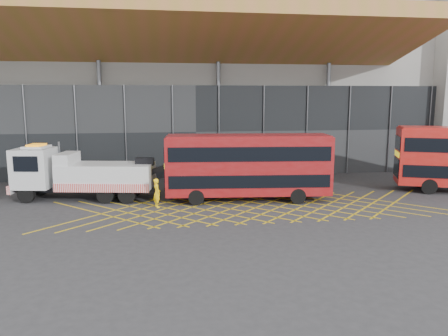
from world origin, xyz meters
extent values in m
plane|color=#2B2B2E|center=(0.00, 0.00, 0.00)|extent=(120.00, 120.00, 0.00)
cube|color=gold|center=(-4.80, 0.00, 0.01)|extent=(7.16, 7.16, 0.01)
cube|color=gold|center=(-4.80, 0.00, 0.01)|extent=(7.16, 7.16, 0.01)
cube|color=gold|center=(-3.20, 0.00, 0.01)|extent=(7.16, 7.16, 0.01)
cube|color=gold|center=(-3.20, 0.00, 0.01)|extent=(7.16, 7.16, 0.01)
cube|color=gold|center=(-1.60, 0.00, 0.01)|extent=(7.16, 7.16, 0.01)
cube|color=gold|center=(-1.60, 0.00, 0.01)|extent=(7.16, 7.16, 0.01)
cube|color=gold|center=(0.00, 0.00, 0.01)|extent=(7.16, 7.16, 0.01)
cube|color=gold|center=(0.00, 0.00, 0.01)|extent=(7.16, 7.16, 0.01)
cube|color=gold|center=(1.60, 0.00, 0.01)|extent=(7.16, 7.16, 0.01)
cube|color=gold|center=(1.60, 0.00, 0.01)|extent=(7.16, 7.16, 0.01)
cube|color=gold|center=(3.20, 0.00, 0.01)|extent=(7.16, 7.16, 0.01)
cube|color=gold|center=(3.20, 0.00, 0.01)|extent=(7.16, 7.16, 0.01)
cube|color=gold|center=(4.80, 0.00, 0.01)|extent=(7.16, 7.16, 0.01)
cube|color=gold|center=(4.80, 0.00, 0.01)|extent=(7.16, 7.16, 0.01)
cube|color=gold|center=(6.40, 0.00, 0.01)|extent=(7.16, 7.16, 0.01)
cube|color=gold|center=(6.40, 0.00, 0.01)|extent=(7.16, 7.16, 0.01)
cube|color=gold|center=(8.00, 0.00, 0.01)|extent=(7.16, 7.16, 0.01)
cube|color=gold|center=(8.00, 0.00, 0.01)|extent=(7.16, 7.16, 0.01)
cube|color=gold|center=(9.60, 0.00, 0.01)|extent=(7.16, 7.16, 0.01)
cube|color=gold|center=(9.60, 0.00, 0.01)|extent=(7.16, 7.16, 0.01)
cube|color=gold|center=(11.20, 0.00, 0.01)|extent=(7.16, 7.16, 0.01)
cube|color=gold|center=(11.20, 0.00, 0.01)|extent=(7.16, 7.16, 0.01)
cube|color=gold|center=(12.80, 0.00, 0.01)|extent=(7.16, 7.16, 0.01)
cube|color=gold|center=(12.80, 0.00, 0.01)|extent=(7.16, 7.16, 0.01)
cube|color=gold|center=(14.40, 0.00, 0.01)|extent=(7.16, 7.16, 0.01)
cube|color=gold|center=(14.40, 0.00, 0.01)|extent=(7.16, 7.16, 0.01)
cube|color=gray|center=(2.00, 19.00, 9.00)|extent=(55.00, 14.00, 18.00)
cube|color=black|center=(2.00, 11.70, 4.00)|extent=(55.00, 0.80, 8.00)
cube|color=olive|center=(0.00, 8.00, 11.50)|extent=(40.00, 11.93, 4.07)
cylinder|color=#595B60|center=(-6.00, 11.50, 5.00)|extent=(0.36, 0.36, 10.00)
cylinder|color=#595B60|center=(4.00, 11.50, 5.00)|extent=(0.36, 0.36, 10.00)
cylinder|color=#595B60|center=(14.00, 11.50, 5.00)|extent=(0.36, 0.36, 10.00)
cube|color=black|center=(-6.26, 4.05, 0.72)|extent=(9.81, 2.74, 0.36)
cube|color=silver|center=(-9.71, 4.66, 2.21)|extent=(2.89, 2.97, 2.68)
cube|color=black|center=(-10.95, 4.88, 2.68)|extent=(0.45, 2.24, 1.13)
cube|color=red|center=(-10.98, 4.89, 0.88)|extent=(0.72, 2.68, 0.57)
cube|color=orange|center=(-9.51, 4.63, 3.79)|extent=(1.13, 1.38, 0.12)
cube|color=silver|center=(-4.84, 3.79, 1.70)|extent=(6.74, 3.66, 1.65)
cube|color=red|center=(-5.07, 2.49, 1.08)|extent=(6.30, 1.18, 0.57)
cube|color=silver|center=(-7.48, 4.26, 2.88)|extent=(1.45, 2.61, 0.72)
cube|color=black|center=(-2.21, 3.32, 2.68)|extent=(1.31, 0.72, 0.51)
cube|color=black|center=(-1.19, 3.14, 2.16)|extent=(2.28, 0.75, 1.11)
cylinder|color=black|center=(-10.10, 3.63, 0.57)|extent=(1.18, 0.55, 1.13)
cylinder|color=black|center=(-9.72, 5.76, 0.57)|extent=(1.18, 0.55, 1.13)
cylinder|color=black|center=(-3.41, 2.44, 0.57)|extent=(1.18, 0.55, 1.13)
cylinder|color=black|center=(-3.03, 4.57, 0.57)|extent=(1.18, 0.55, 1.13)
cylinder|color=#595B60|center=(-8.21, 5.44, 2.78)|extent=(0.14, 0.14, 2.27)
cube|color=maroon|center=(4.74, 2.08, 2.48)|extent=(11.26, 3.57, 3.90)
cube|color=black|center=(4.74, 2.08, 1.56)|extent=(10.82, 3.59, 0.86)
cube|color=black|center=(4.74, 2.08, 3.37)|extent=(10.82, 3.59, 0.96)
cube|color=black|center=(-0.79, 2.59, 1.61)|extent=(0.27, 2.25, 1.31)
cube|color=black|center=(-0.79, 2.59, 3.37)|extent=(0.27, 2.25, 0.96)
cube|color=yellow|center=(-0.80, 2.59, 2.57)|extent=(0.23, 1.79, 0.35)
cube|color=maroon|center=(4.74, 2.08, 4.46)|extent=(11.02, 3.35, 0.12)
cylinder|color=black|center=(1.13, 1.28, 0.52)|extent=(1.07, 0.40, 1.05)
cylinder|color=black|center=(1.33, 3.53, 0.52)|extent=(1.07, 0.40, 1.05)
cylinder|color=black|center=(7.84, 0.65, 0.52)|extent=(1.07, 0.40, 1.05)
cylinder|color=black|center=(8.05, 2.91, 0.52)|extent=(1.07, 0.40, 1.05)
cube|color=black|center=(16.71, 4.02, 1.72)|extent=(0.95, 2.26, 1.40)
cube|color=black|center=(16.71, 4.02, 3.60)|extent=(0.95, 2.26, 1.02)
cube|color=yellow|center=(16.70, 4.02, 2.74)|extent=(0.77, 1.80, 0.38)
cylinder|color=black|center=(18.27, 2.07, 0.56)|extent=(1.16, 0.72, 1.12)
cylinder|color=black|center=(19.18, 4.34, 0.56)|extent=(1.16, 0.72, 1.12)
imported|color=yellow|center=(-1.42, 1.10, 0.95)|extent=(0.65, 0.80, 1.89)
camera|label=1|loc=(-1.20, -26.58, 7.11)|focal=35.00mm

